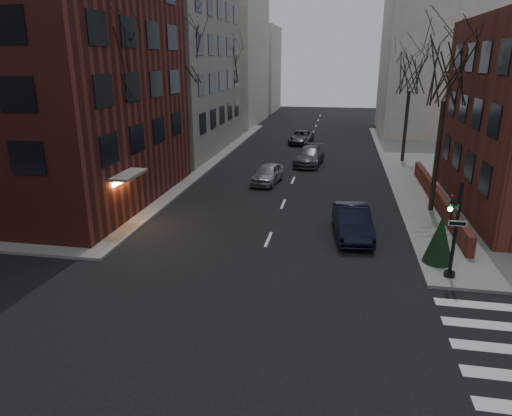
# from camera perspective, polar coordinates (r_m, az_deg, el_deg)

# --- Properties ---
(ground) EXTENTS (160.00, 160.00, 0.00)m
(ground) POSITION_cam_1_polar(r_m,az_deg,el_deg) (12.97, -7.44, -23.88)
(ground) COLOR black
(ground) RESTS_ON ground
(sidewalk_far_left) EXTENTS (44.00, 44.00, 0.15)m
(sidewalk_far_left) POSITION_cam_1_polar(r_m,az_deg,el_deg) (51.40, -28.86, 6.27)
(sidewalk_far_left) COLOR gray
(sidewalk_far_left) RESTS_ON ground
(building_left_brick) EXTENTS (15.00, 15.00, 18.00)m
(building_left_brick) POSITION_cam_1_polar(r_m,az_deg,el_deg) (31.73, -27.06, 16.88)
(building_left_brick) COLOR maroon
(building_left_brick) RESTS_ON ground
(low_wall_right) EXTENTS (0.35, 16.00, 1.00)m
(low_wall_right) POSITION_cam_1_polar(r_m,az_deg,el_deg) (29.85, 21.69, 1.25)
(low_wall_right) COLOR maroon
(low_wall_right) RESTS_ON sidewalk_far_right
(building_distant_la) EXTENTS (14.00, 16.00, 18.00)m
(building_distant_la) POSITION_cam_1_polar(r_m,az_deg,el_deg) (66.66, -5.80, 18.32)
(building_distant_la) COLOR beige
(building_distant_la) RESTS_ON ground
(building_distant_ra) EXTENTS (14.00, 14.00, 16.00)m
(building_distant_ra) POSITION_cam_1_polar(r_m,az_deg,el_deg) (60.28, 22.57, 16.18)
(building_distant_ra) COLOR beige
(building_distant_ra) RESTS_ON ground
(building_distant_lb) EXTENTS (10.00, 12.00, 14.00)m
(building_distant_lb) POSITION_cam_1_polar(r_m,az_deg,el_deg) (82.74, -0.99, 16.96)
(building_distant_lb) COLOR beige
(building_distant_lb) RESTS_ON ground
(traffic_signal) EXTENTS (0.76, 0.44, 4.00)m
(traffic_signal) POSITION_cam_1_polar(r_m,az_deg,el_deg) (19.89, 23.42, -3.26)
(traffic_signal) COLOR black
(traffic_signal) RESTS_ON sidewalk_far_right
(tree_left_a) EXTENTS (4.18, 4.18, 10.26)m
(tree_left_a) POSITION_cam_1_polar(r_m,az_deg,el_deg) (26.06, -17.92, 16.89)
(tree_left_a) COLOR #2D231C
(tree_left_a) RESTS_ON sidewalk_far_left
(tree_left_b) EXTENTS (4.40, 4.40, 10.80)m
(tree_left_b) POSITION_cam_1_polar(r_m,az_deg,el_deg) (37.12, -9.00, 18.31)
(tree_left_b) COLOR #2D231C
(tree_left_b) RESTS_ON sidewalk_far_left
(tree_left_c) EXTENTS (3.96, 3.96, 9.72)m
(tree_left_c) POSITION_cam_1_polar(r_m,az_deg,el_deg) (50.57, -3.55, 17.37)
(tree_left_c) COLOR #2D231C
(tree_left_c) RESTS_ON sidewalk_far_left
(tree_right_a) EXTENTS (3.96, 3.96, 9.72)m
(tree_right_a) POSITION_cam_1_polar(r_m,az_deg,el_deg) (27.69, 22.85, 15.48)
(tree_right_a) COLOR #2D231C
(tree_right_a) RESTS_ON sidewalk_far_right
(tree_right_b) EXTENTS (3.74, 3.74, 9.18)m
(tree_right_b) POSITION_cam_1_polar(r_m,az_deg,el_deg) (41.50, 18.81, 15.72)
(tree_right_b) COLOR #2D231C
(tree_right_b) RESTS_ON sidewalk_far_right
(streetlamp_near) EXTENTS (0.36, 0.36, 6.28)m
(streetlamp_near) POSITION_cam_1_polar(r_m,az_deg,el_deg) (33.44, -9.87, 10.26)
(streetlamp_near) COLOR black
(streetlamp_near) RESTS_ON sidewalk_far_left
(streetlamp_far) EXTENTS (0.36, 0.36, 6.28)m
(streetlamp_far) POSITION_cam_1_polar(r_m,az_deg,el_deg) (52.56, -2.29, 13.28)
(streetlamp_far) COLOR black
(streetlamp_far) RESTS_ON sidewalk_far_left
(parked_sedan) EXTENTS (2.16, 4.92, 1.57)m
(parked_sedan) POSITION_cam_1_polar(r_m,az_deg,el_deg) (23.68, 11.94, -1.69)
(parked_sedan) COLOR black
(parked_sedan) RESTS_ON ground
(car_lane_silver) EXTENTS (2.23, 4.35, 1.42)m
(car_lane_silver) POSITION_cam_1_polar(r_m,az_deg,el_deg) (33.35, 1.49, 4.33)
(car_lane_silver) COLOR #9F9FA4
(car_lane_silver) RESTS_ON ground
(car_lane_gray) EXTENTS (2.63, 5.42, 1.52)m
(car_lane_gray) POSITION_cam_1_polar(r_m,az_deg,el_deg) (39.62, 6.69, 6.50)
(car_lane_gray) COLOR #47484C
(car_lane_gray) RESTS_ON ground
(car_lane_far) EXTENTS (2.60, 5.03, 1.36)m
(car_lane_far) POSITION_cam_1_polar(r_m,az_deg,el_deg) (49.84, 5.67, 8.81)
(car_lane_far) COLOR #38393D
(car_lane_far) RESTS_ON ground
(sandwich_board) EXTENTS (0.47, 0.58, 0.83)m
(sandwich_board) POSITION_cam_1_polar(r_m,az_deg,el_deg) (23.29, 22.23, -3.61)
(sandwich_board) COLOR white
(sandwich_board) RESTS_ON sidewalk_far_right
(evergreen_shrub) EXTENTS (1.53, 1.53, 2.13)m
(evergreen_shrub) POSITION_cam_1_polar(r_m,az_deg,el_deg) (21.32, 21.99, -3.67)
(evergreen_shrub) COLOR black
(evergreen_shrub) RESTS_ON sidewalk_far_right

